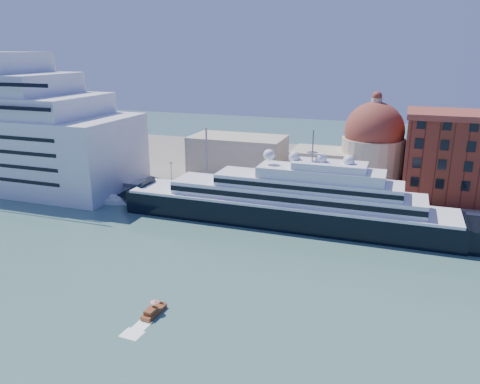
% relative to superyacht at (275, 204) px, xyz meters
% --- Properties ---
extents(ground, '(400.00, 400.00, 0.00)m').
position_rel_superyacht_xyz_m(ground, '(-2.13, -23.00, -4.70)').
color(ground, '#3C6962').
rests_on(ground, ground).
extents(quay, '(180.00, 10.00, 2.50)m').
position_rel_superyacht_xyz_m(quay, '(-2.13, 11.00, -3.45)').
color(quay, gray).
rests_on(quay, ground).
extents(land, '(260.00, 72.00, 2.00)m').
position_rel_superyacht_xyz_m(land, '(-2.13, 52.00, -3.70)').
color(land, slate).
rests_on(land, ground).
extents(quay_fence, '(180.00, 0.10, 1.20)m').
position_rel_superyacht_xyz_m(quay_fence, '(-2.13, 6.50, -1.60)').
color(quay_fence, slate).
rests_on(quay_fence, quay).
extents(superyacht, '(91.11, 12.63, 27.23)m').
position_rel_superyacht_xyz_m(superyacht, '(0.00, 0.00, 0.00)').
color(superyacht, black).
rests_on(superyacht, ground).
extents(service_barge, '(11.17, 6.63, 2.38)m').
position_rel_superyacht_xyz_m(service_barge, '(-46.33, -0.84, -4.01)').
color(service_barge, white).
rests_on(service_barge, ground).
extents(water_taxi, '(2.03, 5.27, 2.46)m').
position_rel_superyacht_xyz_m(water_taxi, '(-7.06, -47.00, -4.11)').
color(water_taxi, maroon).
rests_on(water_taxi, ground).
extents(church, '(66.00, 18.00, 25.50)m').
position_rel_superyacht_xyz_m(church, '(4.26, 34.72, 6.21)').
color(church, beige).
rests_on(church, land).
extents(lamp_posts, '(120.80, 2.40, 18.00)m').
position_rel_superyacht_xyz_m(lamp_posts, '(-14.80, 9.27, 5.14)').
color(lamp_posts, slate).
rests_on(lamp_posts, quay).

